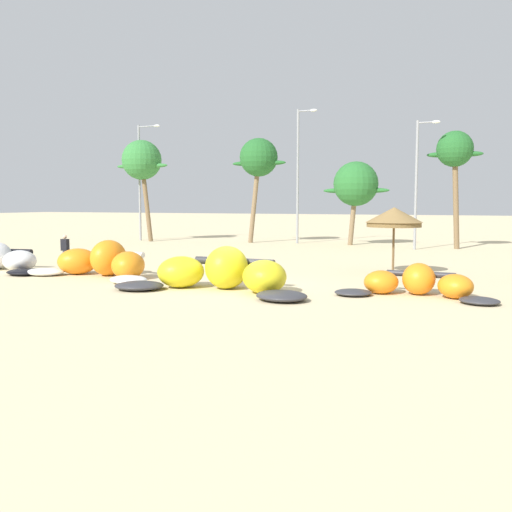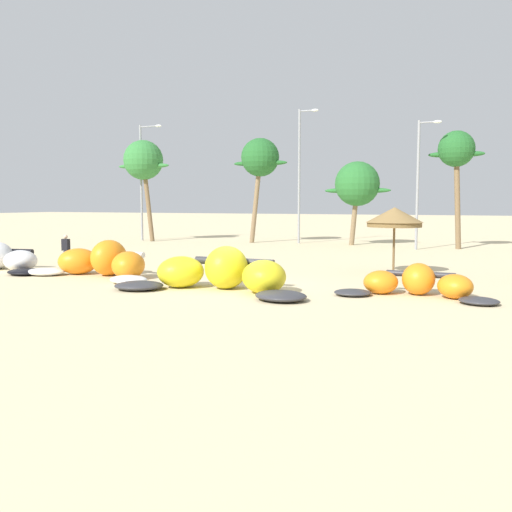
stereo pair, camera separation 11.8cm
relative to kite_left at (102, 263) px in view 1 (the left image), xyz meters
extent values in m
plane|color=beige|center=(6.79, -0.60, -0.59)|extent=(260.00, 260.00, 0.00)
ellipsoid|color=white|center=(-4.70, 0.06, -0.11)|extent=(2.26, 2.26, 0.97)
ellipsoid|color=black|center=(-3.49, -0.83, -0.46)|extent=(1.95, 1.75, 0.26)
cylinder|color=black|center=(-6.47, 0.78, 0.20)|extent=(3.12, 0.82, 0.28)
ellipsoid|color=white|center=(-2.57, -0.65, -0.44)|extent=(1.97, 1.68, 0.31)
ellipsoid|color=orange|center=(-1.48, 0.20, -0.02)|extent=(2.17, 2.19, 1.15)
ellipsoid|color=orange|center=(0.05, 0.36, 0.18)|extent=(1.59, 1.90, 1.55)
ellipsoid|color=orange|center=(1.48, -0.22, -0.02)|extent=(1.99, 2.15, 1.15)
ellipsoid|color=white|center=(2.28, -1.35, -0.44)|extent=(2.16, 2.01, 0.31)
cylinder|color=white|center=(0.14, 0.96, 0.31)|extent=(2.88, 0.67, 0.26)
cube|color=white|center=(0.03, 0.19, 0.18)|extent=(1.12, 0.76, 0.04)
ellipsoid|color=#333338|center=(3.59, -2.54, -0.43)|extent=(2.17, 2.02, 0.32)
ellipsoid|color=yellow|center=(4.69, -1.44, -0.01)|extent=(2.28, 2.34, 1.17)
ellipsoid|color=yellow|center=(6.39, -1.05, 0.20)|extent=(1.57, 1.81, 1.58)
ellipsoid|color=yellow|center=(8.07, -1.51, -0.01)|extent=(2.26, 2.33, 1.17)
ellipsoid|color=#333338|center=(9.12, -2.66, -0.43)|extent=(2.21, 2.07, 0.32)
cylinder|color=#333338|center=(6.40, -0.42, 0.34)|extent=(3.25, 0.36, 0.29)
cube|color=#333338|center=(6.38, -1.22, 0.20)|extent=(1.19, 0.66, 0.04)
ellipsoid|color=#333338|center=(11.03, -0.79, -0.48)|extent=(1.54, 1.45, 0.22)
ellipsoid|color=orange|center=(11.83, 0.01, -0.19)|extent=(1.64, 1.67, 0.81)
ellipsoid|color=orange|center=(13.06, 0.29, -0.05)|extent=(1.14, 1.28, 1.09)
ellipsoid|color=orange|center=(14.27, -0.05, -0.19)|extent=(1.62, 1.66, 0.81)
ellipsoid|color=#333338|center=(15.04, -0.88, -0.48)|extent=(1.57, 1.49, 0.22)
cylinder|color=#333338|center=(13.07, 0.73, 0.06)|extent=(2.35, 0.26, 0.21)
cube|color=#333338|center=(13.05, 0.16, -0.05)|extent=(0.86, 0.47, 0.04)
cylinder|color=brown|center=(11.31, 5.73, 0.55)|extent=(0.10, 0.10, 2.28)
cone|color=olive|center=(11.31, 5.73, 2.03)|extent=(2.49, 2.49, 0.67)
cylinder|color=brown|center=(11.31, 5.73, 1.59)|extent=(2.37, 2.37, 0.20)
cylinder|color=#383842|center=(-3.63, 1.88, -0.17)|extent=(0.24, 0.24, 0.85)
cube|color=black|center=(-3.63, 1.88, 0.54)|extent=(0.36, 0.22, 0.56)
sphere|color=beige|center=(-3.63, 1.88, 0.93)|extent=(0.20, 0.20, 0.20)
cylinder|color=brown|center=(-10.83, 19.72, 2.71)|extent=(1.10, 0.36, 6.60)
sphere|color=#337A38|center=(-11.20, 19.72, 6.01)|extent=(3.21, 3.21, 3.21)
ellipsoid|color=#337A38|center=(-12.49, 19.72, 5.53)|extent=(2.25, 0.50, 0.36)
ellipsoid|color=#337A38|center=(-9.92, 19.72, 5.53)|extent=(2.25, 0.50, 0.36)
cylinder|color=#7F6647|center=(-1.95, 21.39, 2.73)|extent=(1.07, 0.36, 6.64)
sphere|color=#236028|center=(-1.60, 21.39, 6.05)|extent=(2.97, 2.97, 2.97)
ellipsoid|color=#236028|center=(-2.79, 21.39, 5.61)|extent=(2.08, 0.50, 0.36)
ellipsoid|color=#236028|center=(-0.41, 21.39, 5.61)|extent=(2.08, 0.50, 0.36)
cylinder|color=#7F6647|center=(5.72, 21.99, 1.67)|extent=(0.72, 0.36, 4.55)
sphere|color=#286B2D|center=(5.90, 21.99, 3.94)|extent=(3.29, 3.29, 3.29)
ellipsoid|color=#286B2D|center=(4.59, 21.99, 3.45)|extent=(2.30, 0.50, 0.36)
ellipsoid|color=#286B2D|center=(7.22, 21.99, 3.45)|extent=(2.30, 0.50, 0.36)
cylinder|color=brown|center=(12.95, 21.26, 2.79)|extent=(0.70, 0.36, 6.77)
sphere|color=#236028|center=(12.78, 21.26, 6.17)|extent=(2.43, 2.43, 2.43)
ellipsoid|color=#236028|center=(11.81, 21.26, 5.81)|extent=(1.70, 0.50, 0.36)
ellipsoid|color=#236028|center=(13.75, 21.26, 5.81)|extent=(1.70, 0.50, 0.36)
cylinder|color=gray|center=(-11.81, 20.24, 4.15)|extent=(0.18, 0.18, 9.49)
cylinder|color=gray|center=(-10.93, 20.24, 8.75)|extent=(1.75, 0.10, 0.10)
ellipsoid|color=silver|center=(-10.05, 20.24, 8.75)|extent=(0.56, 0.24, 0.20)
cylinder|color=gray|center=(1.35, 22.11, 4.52)|extent=(0.18, 0.18, 10.22)
cylinder|color=gray|center=(1.95, 22.11, 9.48)|extent=(1.22, 0.10, 0.10)
ellipsoid|color=silver|center=(2.56, 22.11, 9.48)|extent=(0.56, 0.24, 0.20)
cylinder|color=gray|center=(10.51, 19.62, 3.69)|extent=(0.18, 0.18, 8.56)
cylinder|color=gray|center=(11.09, 19.62, 7.81)|extent=(1.16, 0.10, 0.10)
ellipsoid|color=silver|center=(11.67, 19.62, 7.81)|extent=(0.56, 0.24, 0.20)
camera|label=1|loc=(15.34, -19.66, 2.56)|focal=39.80mm
camera|label=2|loc=(15.45, -19.61, 2.56)|focal=39.80mm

